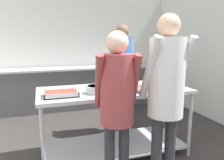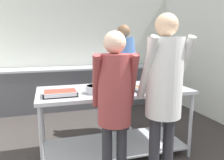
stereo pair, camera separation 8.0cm
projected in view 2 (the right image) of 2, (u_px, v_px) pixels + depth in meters
The scene contains 12 objects.
wall_rear at pixel (78, 49), 5.23m from camera, with size 4.74×0.06×2.65m.
back_counter at pixel (81, 87), 5.04m from camera, with size 4.58×0.65×0.92m.
serving_counter at pixel (114, 110), 2.89m from camera, with size 1.94×0.85×0.90m.
serving_tray_roast at pixel (60, 93), 2.49m from camera, with size 0.38×0.27×0.05m.
sauce_pan at pixel (96, 89), 2.61m from camera, with size 0.39×0.25×0.09m.
broccoli_bowl at pixel (115, 83), 3.00m from camera, with size 0.22×0.22×0.11m.
serving_tray_vegetables at pixel (150, 89), 2.72m from camera, with size 0.37×0.29×0.05m.
plate_stack at pixel (160, 82), 3.19m from camera, with size 0.27×0.27×0.04m.
guest_serving_left at pixel (115, 96), 2.07m from camera, with size 0.46×0.37×1.61m.
guest_serving_right at pixel (164, 86), 2.05m from camera, with size 0.43×0.34×1.77m.
cook_behind_counter at pixel (123, 66), 3.59m from camera, with size 0.45×0.38×1.77m.
water_bottle at pixel (152, 61), 5.40m from camera, with size 0.08×0.08×0.24m.
Camera 2 is at (-0.74, -0.99, 1.53)m, focal length 35.00 mm.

